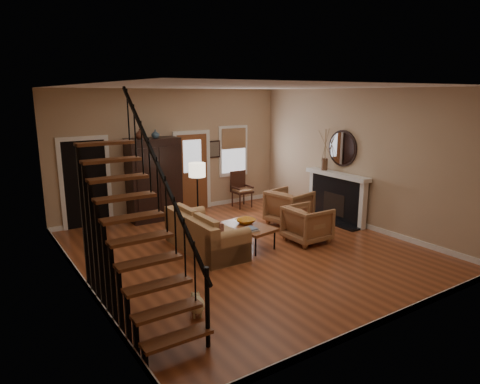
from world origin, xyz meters
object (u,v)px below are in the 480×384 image
armoire (154,179)px  floor_lamp (198,199)px  side_chair (242,190)px  armchair_left (307,224)px  armchair_right (289,207)px  coffee_table (247,236)px  sofa (205,232)px

armoire → floor_lamp: bearing=-76.2°
floor_lamp → side_chair: 2.59m
armchair_left → armchair_right: size_ratio=0.92×
coffee_table → armchair_left: 1.36m
armchair_left → armchair_right: armchair_right is taller
armchair_right → floor_lamp: (-2.23, 0.60, 0.39)m
sofa → coffee_table: sofa is taller
armoire → coffee_table: bearing=-74.0°
armchair_right → side_chair: bearing=-9.5°
armchair_left → side_chair: side_chair is taller
armoire → armchair_left: (2.12, -3.43, -0.65)m
armoire → side_chair: bearing=-4.5°
armchair_right → side_chair: (-0.07, 2.01, 0.08)m
floor_lamp → armoire: bearing=103.8°
floor_lamp → side_chair: bearing=33.0°
sofa → coffee_table: size_ratio=1.73×
side_chair → coffee_table: bearing=-121.6°
armchair_right → side_chair: size_ratio=0.93×
armchair_right → armoire: bearing=38.4°
sofa → side_chair: (2.56, 2.48, 0.12)m
armchair_left → floor_lamp: bearing=44.1°
sofa → floor_lamp: floor_lamp is taller
sofa → side_chair: side_chair is taller
sofa → floor_lamp: 1.23m
sofa → armchair_right: 2.68m
sofa → armchair_right: size_ratio=2.18×
sofa → floor_lamp: bearing=69.9°
coffee_table → armchair_right: (1.77, 0.76, 0.20)m
coffee_table → floor_lamp: bearing=108.4°
armchair_left → sofa: bearing=71.4°
armchair_left → floor_lamp: 2.55m
coffee_table → side_chair: 3.26m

